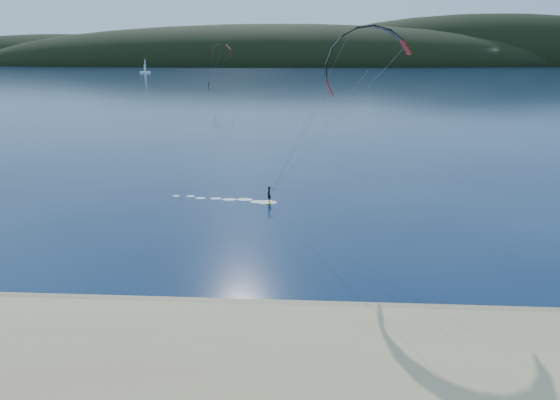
% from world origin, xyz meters
% --- Properties ---
extents(ground, '(1800.00, 1800.00, 0.00)m').
position_xyz_m(ground, '(0.00, 0.00, 0.00)').
color(ground, '#071637').
rests_on(ground, ground).
extents(wet_sand, '(220.00, 2.50, 0.10)m').
position_xyz_m(wet_sand, '(0.00, 4.50, 0.05)').
color(wet_sand, '#8F7153').
rests_on(wet_sand, ground).
extents(headland, '(1200.00, 310.00, 140.00)m').
position_xyz_m(headland, '(0.63, 745.28, 0.00)').
color(headland, black).
rests_on(headland, ground).
extents(kitesurfer_near, '(23.14, 8.11, 16.70)m').
position_xyz_m(kitesurfer_near, '(9.76, 21.66, 12.24)').
color(kitesurfer_near, gold).
rests_on(kitesurfer_near, ground).
extents(kitesurfer_far, '(12.19, 6.83, 17.05)m').
position_xyz_m(kitesurfer_far, '(-33.45, 207.18, 14.30)').
color(kitesurfer_far, gold).
rests_on(kitesurfer_far, ground).
extents(sailboat, '(8.28, 5.46, 12.04)m').
position_xyz_m(sailboat, '(-129.22, 398.98, 0.89)').
color(sailboat, white).
rests_on(sailboat, ground).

